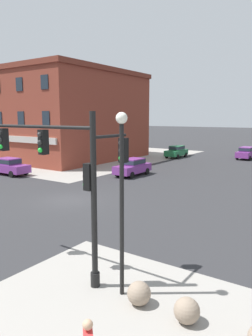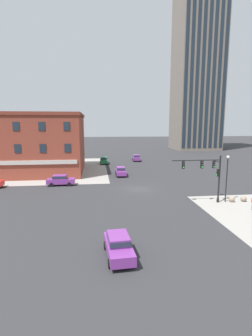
# 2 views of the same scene
# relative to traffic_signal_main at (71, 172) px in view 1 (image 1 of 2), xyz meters

# --- Properties ---
(ground_plane) EXTENTS (320.00, 320.00, 0.00)m
(ground_plane) POSITION_rel_traffic_signal_main_xyz_m (-7.75, 7.65, -3.86)
(ground_plane) COLOR #2D2D30
(sidewalk_far_corner) EXTENTS (32.00, 32.00, 0.02)m
(sidewalk_far_corner) POSITION_rel_traffic_signal_main_xyz_m (-27.75, 27.65, -3.86)
(sidewalk_far_corner) COLOR gray
(sidewalk_far_corner) RESTS_ON ground
(traffic_signal_main) EXTENTS (6.26, 2.09, 5.95)m
(traffic_signal_main) POSITION_rel_traffic_signal_main_xyz_m (0.00, 0.00, 0.00)
(traffic_signal_main) COLOR black
(traffic_signal_main) RESTS_ON ground
(bollard_sphere_curb_a) EXTENTS (0.74, 0.74, 0.74)m
(bollard_sphere_curb_a) POSITION_rel_traffic_signal_main_xyz_m (3.03, -0.28, -3.49)
(bollard_sphere_curb_a) COLOR gray
(bollard_sphere_curb_a) RESTS_ON ground
(bollard_sphere_curb_b) EXTENTS (0.74, 0.74, 0.74)m
(bollard_sphere_curb_b) POSITION_rel_traffic_signal_main_xyz_m (4.62, -0.27, -3.49)
(bollard_sphere_curb_b) COLOR gray
(bollard_sphere_curb_b) RESTS_ON ground
(street_lamp_corner_near) EXTENTS (0.36, 0.36, 5.91)m
(street_lamp_corner_near) POSITION_rel_traffic_signal_main_xyz_m (2.25, -0.09, -0.20)
(street_lamp_corner_near) COLOR black
(street_lamp_corner_near) RESTS_ON ground
(car_main_northbound_far) EXTENTS (1.93, 4.42, 1.68)m
(car_main_northbound_far) POSITION_rel_traffic_signal_main_xyz_m (-9.33, 18.10, -2.94)
(car_main_northbound_far) COLOR #7A3389
(car_main_northbound_far) RESTS_ON ground
(car_main_southbound_far) EXTENTS (2.13, 4.52, 1.68)m
(car_main_southbound_far) POSITION_rel_traffic_signal_main_xyz_m (-3.27, 37.35, -2.94)
(car_main_southbound_far) COLOR #7A3389
(car_main_southbound_far) RESTS_ON ground
(car_cross_eastbound) EXTENTS (1.93, 4.42, 1.68)m
(car_cross_eastbound) POSITION_rel_traffic_signal_main_xyz_m (-12.03, 33.53, -2.94)
(car_cross_eastbound) COLOR #1E6B3D
(car_cross_eastbound) RESTS_ON ground
(car_cross_westbound) EXTENTS (4.42, 1.94, 1.68)m
(car_cross_westbound) POSITION_rel_traffic_signal_main_xyz_m (-19.71, 11.40, -2.94)
(car_cross_westbound) COLOR #7A3389
(car_cross_westbound) RESTS_ON ground
(storefront_block_near_corner) EXTENTS (21.31, 18.51, 11.83)m
(storefront_block_near_corner) POSITION_rel_traffic_signal_main_xyz_m (-27.20, 24.69, 2.07)
(storefront_block_near_corner) COLOR brown
(storefront_block_near_corner) RESTS_ON ground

